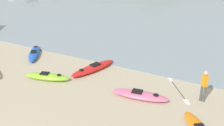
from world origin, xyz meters
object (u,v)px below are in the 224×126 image
at_px(kayak_on_sand_3, 47,77).
at_px(loose_paddle, 178,90).
at_px(kayak_on_sand_1, 34,53).
at_px(kayak_on_sand_6, 93,68).
at_px(person_near_waterline, 204,84).
at_px(kayak_on_sand_0, 140,95).

bearing_deg(kayak_on_sand_3, loose_paddle, 18.38).
bearing_deg(loose_paddle, kayak_on_sand_1, 179.44).
bearing_deg(kayak_on_sand_6, loose_paddle, 0.60).
bearing_deg(kayak_on_sand_3, kayak_on_sand_1, 143.42).
height_order(kayak_on_sand_3, loose_paddle, kayak_on_sand_3).
distance_m(kayak_on_sand_1, kayak_on_sand_6, 4.87).
distance_m(kayak_on_sand_6, person_near_waterline, 6.51).
bearing_deg(kayak_on_sand_0, person_near_waterline, 22.70).
bearing_deg(kayak_on_sand_1, kayak_on_sand_3, -36.58).
relative_size(kayak_on_sand_3, kayak_on_sand_6, 0.81).
bearing_deg(person_near_waterline, loose_paddle, 158.70).
relative_size(kayak_on_sand_0, kayak_on_sand_1, 1.04).
xyz_separation_m(kayak_on_sand_6, person_near_waterline, (6.45, -0.45, 0.75)).
distance_m(kayak_on_sand_0, kayak_on_sand_1, 8.73).
relative_size(kayak_on_sand_1, loose_paddle, 1.19).
height_order(kayak_on_sand_1, kayak_on_sand_3, kayak_on_sand_3).
xyz_separation_m(kayak_on_sand_1, person_near_waterline, (11.32, -0.60, 0.75)).
bearing_deg(person_near_waterline, kayak_on_sand_6, 176.02).
relative_size(kayak_on_sand_3, loose_paddle, 1.14).
xyz_separation_m(kayak_on_sand_1, kayak_on_sand_6, (4.86, -0.15, 0.00)).
xyz_separation_m(kayak_on_sand_3, person_near_waterline, (8.12, 1.77, 0.74)).
bearing_deg(kayak_on_sand_6, kayak_on_sand_1, 178.21).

